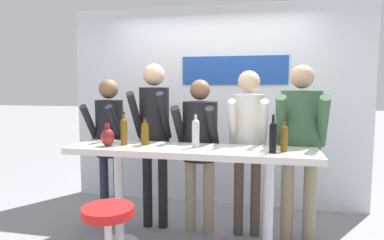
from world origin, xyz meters
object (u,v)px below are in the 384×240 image
(person_center_right, at_px, (300,134))
(wine_bottle_0, at_px, (284,137))
(wine_bottle_2, at_px, (196,132))
(wine_bottle_3, at_px, (273,136))
(wine_bottle_1, at_px, (124,130))
(person_left, at_px, (154,126))
(decorative_vase, at_px, (108,137))
(bar_stool, at_px, (109,235))
(tasting_table, at_px, (190,165))
(person_far_left, at_px, (109,134))
(wine_bottle_4, at_px, (145,132))
(person_center_left, at_px, (199,139))
(person_center, at_px, (248,134))

(person_center_right, bearing_deg, wine_bottle_0, -107.16)
(wine_bottle_2, bearing_deg, person_center_right, 23.99)
(wine_bottle_3, bearing_deg, wine_bottle_1, 176.71)
(wine_bottle_2, bearing_deg, person_left, 141.26)
(wine_bottle_1, bearing_deg, decorative_vase, -146.49)
(bar_stool, height_order, wine_bottle_2, wine_bottle_2)
(bar_stool, xyz_separation_m, person_left, (-0.03, 1.21, 0.70))
(tasting_table, height_order, bar_stool, tasting_table)
(wine_bottle_3, bearing_deg, bar_stool, -151.52)
(person_far_left, xyz_separation_m, decorative_vase, (0.24, -0.53, 0.06))
(person_far_left, relative_size, wine_bottle_3, 5.01)
(bar_stool, relative_size, wine_bottle_4, 2.61)
(person_left, xyz_separation_m, person_center_left, (0.50, -0.01, -0.13))
(person_center_left, height_order, wine_bottle_0, person_center_left)
(person_far_left, relative_size, wine_bottle_2, 5.07)
(person_left, bearing_deg, bar_stool, -90.86)
(person_far_left, distance_m, person_left, 0.53)
(wine_bottle_4, xyz_separation_m, decorative_vase, (-0.32, -0.16, -0.03))
(tasting_table, xyz_separation_m, wine_bottle_1, (-0.66, 0.00, 0.31))
(person_far_left, height_order, person_center_left, person_far_left)
(person_far_left, distance_m, decorative_vase, 0.59)
(person_far_left, relative_size, person_center_left, 1.00)
(tasting_table, height_order, wine_bottle_4, wine_bottle_4)
(person_center_right, relative_size, wine_bottle_1, 5.50)
(person_far_left, height_order, wine_bottle_3, person_far_left)
(person_center_left, xyz_separation_m, wine_bottle_0, (0.85, -0.48, 0.12))
(bar_stool, distance_m, wine_bottle_2, 1.17)
(wine_bottle_2, height_order, decorative_vase, wine_bottle_2)
(wine_bottle_4, distance_m, decorative_vase, 0.36)
(person_left, height_order, person_center_left, person_left)
(wine_bottle_1, bearing_deg, person_left, 72.72)
(wine_bottle_1, distance_m, wine_bottle_4, 0.20)
(wine_bottle_2, height_order, wine_bottle_4, wine_bottle_2)
(wine_bottle_2, bearing_deg, person_far_left, 158.70)
(wine_bottle_2, relative_size, wine_bottle_4, 1.27)
(person_far_left, bearing_deg, tasting_table, -23.12)
(person_left, relative_size, person_center, 1.05)
(tasting_table, height_order, wine_bottle_1, wine_bottle_1)
(person_far_left, distance_m, wine_bottle_2, 1.16)
(person_center, height_order, wine_bottle_3, person_center)
(decorative_vase, bearing_deg, tasting_table, 6.17)
(person_center_right, xyz_separation_m, wine_bottle_3, (-0.28, -0.54, 0.06))
(decorative_vase, bearing_deg, person_center_right, 16.84)
(person_left, distance_m, wine_bottle_0, 1.43)
(wine_bottle_1, bearing_deg, wine_bottle_4, 21.50)
(person_far_left, distance_m, person_center_right, 2.05)
(tasting_table, relative_size, person_left, 1.28)
(wine_bottle_1, bearing_deg, person_far_left, 129.87)
(person_left, distance_m, person_center, 1.01)
(person_center_left, relative_size, wine_bottle_4, 6.42)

